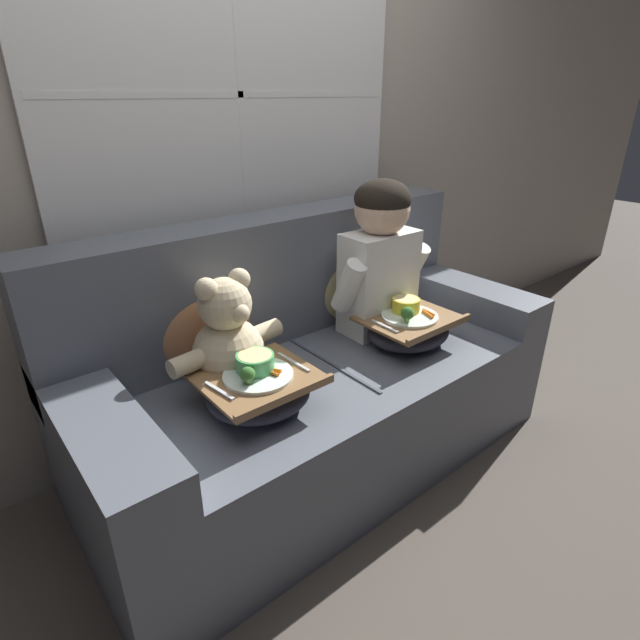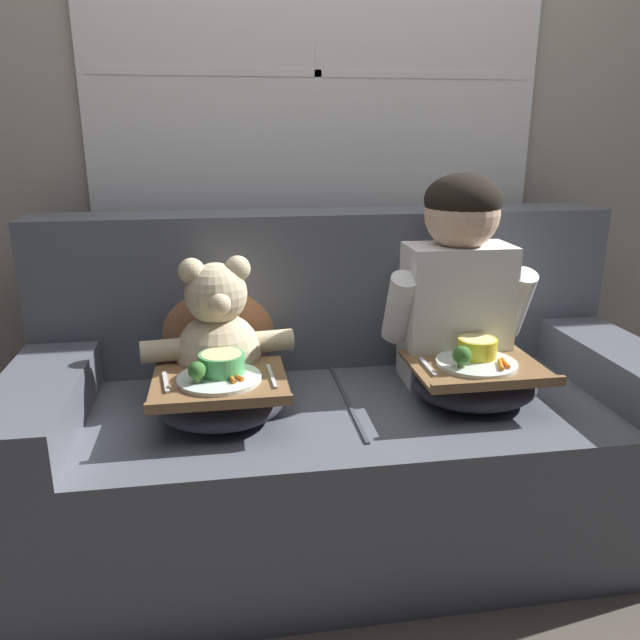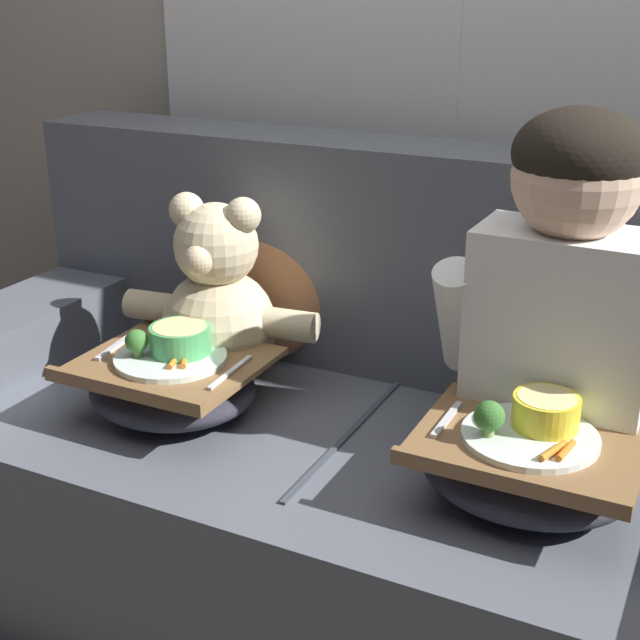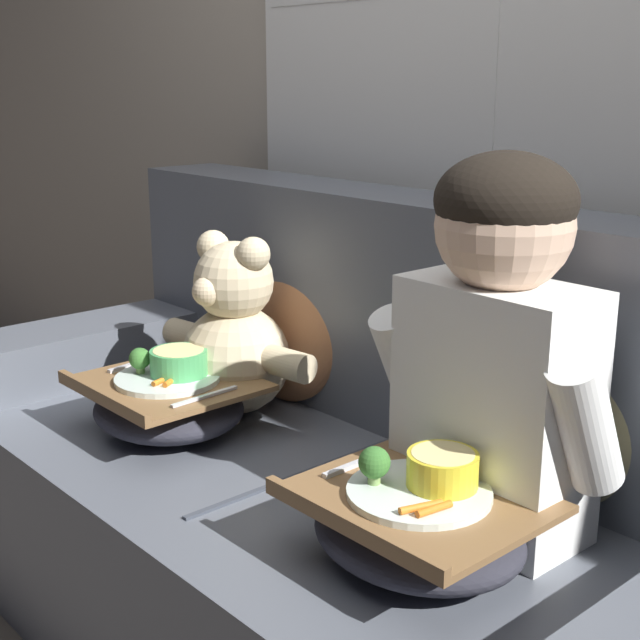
# 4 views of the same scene
# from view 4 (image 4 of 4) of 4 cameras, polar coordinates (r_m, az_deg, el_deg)

# --- Properties ---
(wall_back_with_window) EXTENTS (8.00, 0.08, 2.60)m
(wall_back_with_window) POSITION_cam_4_polar(r_m,az_deg,el_deg) (2.09, 11.93, 16.48)
(wall_back_with_window) COLOR #A89E8E
(wall_back_with_window) RESTS_ON ground_plane
(couch) EXTENTS (1.94, 0.87, 1.00)m
(couch) POSITION_cam_4_polar(r_m,az_deg,el_deg) (1.94, 1.44, -12.20)
(couch) COLOR #565B66
(couch) RESTS_ON ground_plane
(throw_pillow_behind_child) EXTENTS (0.40, 0.20, 0.42)m
(throw_pillow_behind_child) POSITION_cam_4_polar(r_m,az_deg,el_deg) (1.72, 14.59, -5.02)
(throw_pillow_behind_child) COLOR tan
(throw_pillow_behind_child) RESTS_ON couch
(throw_pillow_behind_teddy) EXTENTS (0.40, 0.19, 0.41)m
(throw_pillow_behind_teddy) POSITION_cam_4_polar(r_m,az_deg,el_deg) (2.20, -1.81, -0.03)
(throw_pillow_behind_teddy) COLOR #B2754C
(throw_pillow_behind_teddy) RESTS_ON couch
(child_figure) EXTENTS (0.47, 0.23, 0.66)m
(child_figure) POSITION_cam_4_polar(r_m,az_deg,el_deg) (1.53, 11.34, -0.62)
(child_figure) COLOR white
(child_figure) RESTS_ON couch
(teddy_bear) EXTENTS (0.47, 0.33, 0.43)m
(teddy_bear) POSITION_cam_4_polar(r_m,az_deg,el_deg) (2.10, -5.58, -1.17)
(teddy_bear) COLOR beige
(teddy_bear) RESTS_ON couch
(lap_tray_child) EXTENTS (0.39, 0.33, 0.20)m
(lap_tray_child) POSITION_cam_4_polar(r_m,az_deg,el_deg) (1.50, 6.32, -12.78)
(lap_tray_child) COLOR #2D2D38
(lap_tray_child) RESTS_ON child_figure
(lap_tray_teddy) EXTENTS (0.37, 0.34, 0.19)m
(lap_tray_teddy) POSITION_cam_4_polar(r_m,az_deg,el_deg) (2.03, -9.66, -5.16)
(lap_tray_teddy) COLOR #2D2D38
(lap_tray_teddy) RESTS_ON teddy_bear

